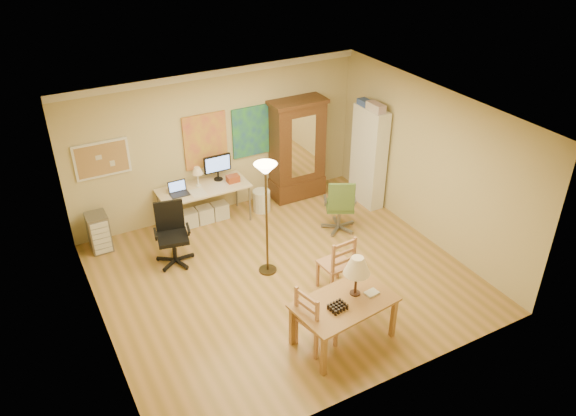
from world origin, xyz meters
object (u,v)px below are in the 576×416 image
dining_table (349,291)px  computer_desk (205,200)px  bookshelf (369,157)px  office_chair_black (174,247)px  office_chair_green (339,217)px  armoire (297,156)px

dining_table → computer_desk: size_ratio=0.88×
dining_table → bookshelf: size_ratio=0.74×
office_chair_black → computer_desk: bearing=44.9°
dining_table → office_chair_black: size_ratio=1.37×
office_chair_green → bookshelf: size_ratio=0.54×
dining_table → bookshelf: (2.43, 2.97, 0.16)m
dining_table → armoire: size_ratio=0.72×
office_chair_green → armoire: armoire is taller
office_chair_green → bookshelf: bearing=31.3°
dining_table → office_chair_black: bearing=117.8°
computer_desk → office_chair_black: 1.31m
computer_desk → office_chair_black: size_ratio=1.55×
computer_desk → bookshelf: size_ratio=0.84×
dining_table → office_chair_black: dining_table is taller
office_chair_black → dining_table: bearing=-62.2°
office_chair_green → armoire: 1.59m
computer_desk → office_chair_green: bearing=-35.3°
computer_desk → office_chair_black: computer_desk is taller
dining_table → bookshelf: bookshelf is taller
computer_desk → office_chair_black: bearing=-135.1°
dining_table → office_chair_green: size_ratio=1.38×
armoire → dining_table: bearing=-109.8°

